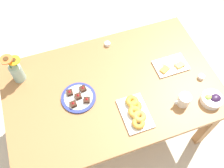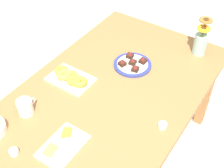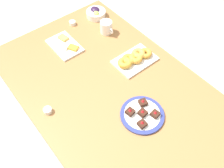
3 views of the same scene
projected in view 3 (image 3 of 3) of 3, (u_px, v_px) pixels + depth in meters
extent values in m
plane|color=beige|center=(112.00, 139.00, 2.14)|extent=(6.00, 6.00, 0.00)
cube|color=#9E6B3D|center=(112.00, 90.00, 1.57)|extent=(1.60, 1.00, 0.04)
cube|color=#9E6B3D|center=(17.00, 88.00, 2.04)|extent=(0.07, 0.07, 0.70)
cube|color=#9E6B3D|center=(99.00, 43.00, 2.37)|extent=(0.07, 0.07, 0.70)
cylinder|color=white|center=(106.00, 27.00, 1.84)|extent=(0.09, 0.09, 0.09)
cylinder|color=brown|center=(106.00, 23.00, 1.81)|extent=(0.08, 0.08, 0.00)
torus|color=white|center=(111.00, 31.00, 1.81)|extent=(0.05, 0.01, 0.05)
cylinder|color=white|center=(96.00, 14.00, 1.97)|extent=(0.15, 0.15, 0.05)
ellipsoid|color=#2D1938|center=(95.00, 10.00, 1.97)|extent=(0.08, 0.07, 0.04)
ellipsoid|color=#9EC14C|center=(96.00, 14.00, 1.93)|extent=(0.05, 0.05, 0.04)
cube|color=white|center=(65.00, 46.00, 1.78)|extent=(0.26, 0.17, 0.01)
cube|color=#EFB74C|center=(63.00, 38.00, 1.80)|extent=(0.08, 0.06, 0.02)
cube|color=white|center=(63.00, 47.00, 1.75)|extent=(0.08, 0.07, 0.01)
cube|color=orange|center=(73.00, 48.00, 1.74)|extent=(0.08, 0.08, 0.02)
cube|color=white|center=(135.00, 60.00, 1.69)|extent=(0.19, 0.28, 0.01)
torus|color=gold|center=(125.00, 63.00, 1.64)|extent=(0.13, 0.13, 0.04)
torus|color=gold|center=(129.00, 59.00, 1.66)|extent=(0.13, 0.13, 0.04)
torus|color=gold|center=(136.00, 58.00, 1.67)|extent=(0.10, 0.10, 0.04)
torus|color=gold|center=(138.00, 54.00, 1.69)|extent=(0.11, 0.11, 0.04)
torus|color=gold|center=(145.00, 53.00, 1.70)|extent=(0.12, 0.12, 0.03)
cylinder|color=white|center=(48.00, 110.00, 1.44)|extent=(0.05, 0.05, 0.03)
cylinder|color=#C68923|center=(47.00, 110.00, 1.43)|extent=(0.04, 0.04, 0.01)
cylinder|color=white|center=(72.00, 23.00, 1.92)|extent=(0.05, 0.05, 0.03)
cylinder|color=maroon|center=(72.00, 22.00, 1.91)|extent=(0.04, 0.04, 0.01)
cylinder|color=navy|center=(142.00, 115.00, 1.43)|extent=(0.25, 0.25, 0.01)
cylinder|color=white|center=(142.00, 115.00, 1.43)|extent=(0.21, 0.21, 0.01)
cube|color=#381E14|center=(143.00, 103.00, 1.45)|extent=(0.06, 0.06, 0.02)
cone|color=red|center=(143.00, 101.00, 1.44)|extent=(0.02, 0.02, 0.01)
cube|color=#381E14|center=(155.00, 114.00, 1.41)|extent=(0.05, 0.05, 0.02)
cone|color=red|center=(156.00, 112.00, 1.39)|extent=(0.02, 0.02, 0.01)
cube|color=#381E14|center=(130.00, 112.00, 1.42)|extent=(0.05, 0.05, 0.02)
cone|color=red|center=(130.00, 110.00, 1.40)|extent=(0.02, 0.02, 0.01)
cube|color=#381E14|center=(142.00, 124.00, 1.37)|extent=(0.05, 0.05, 0.02)
cone|color=red|center=(142.00, 122.00, 1.35)|extent=(0.02, 0.02, 0.01)
cube|color=#381E14|center=(143.00, 113.00, 1.41)|extent=(0.05, 0.05, 0.02)
cone|color=red|center=(143.00, 111.00, 1.40)|extent=(0.02, 0.02, 0.01)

